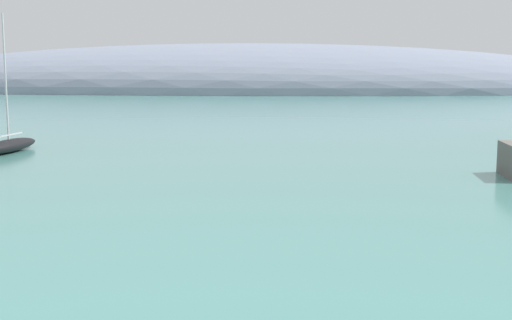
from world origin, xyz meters
TOP-DOWN VIEW (x-y plane):
  - distant_ridge at (-22.75, 199.11)m, footprint 247.89×81.08m
  - sailboat_black_mid_mooring at (-22.04, 43.17)m, footprint 2.14×8.29m

SIDE VIEW (x-z plane):
  - distant_ridge at x=-22.75m, z-range -14.65..14.65m
  - sailboat_black_mid_mooring at x=-22.04m, z-range -4.86..6.03m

